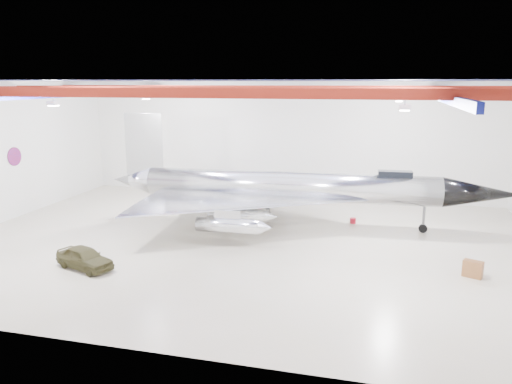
# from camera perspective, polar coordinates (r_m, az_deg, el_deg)

# --- Properties ---
(floor) EXTENTS (40.00, 40.00, 0.00)m
(floor) POSITION_cam_1_polar(r_m,az_deg,el_deg) (35.03, -1.37, -5.71)
(floor) COLOR #B9AF93
(floor) RESTS_ON ground
(wall_back) EXTENTS (40.00, 0.00, 40.00)m
(wall_back) POSITION_cam_1_polar(r_m,az_deg,el_deg) (48.19, 3.46, 5.98)
(wall_back) COLOR silver
(wall_back) RESTS_ON floor
(ceiling) EXTENTS (40.00, 40.00, 0.00)m
(ceiling) POSITION_cam_1_polar(r_m,az_deg,el_deg) (33.28, -1.47, 12.59)
(ceiling) COLOR #0A0F38
(ceiling) RESTS_ON wall_back
(ceiling_structure) EXTENTS (39.50, 29.50, 1.08)m
(ceiling_structure) POSITION_cam_1_polar(r_m,az_deg,el_deg) (33.29, -1.46, 11.43)
(ceiling_structure) COLOR maroon
(ceiling_structure) RESTS_ON ceiling
(wall_roundel) EXTENTS (0.10, 1.50, 1.50)m
(wall_roundel) POSITION_cam_1_polar(r_m,az_deg,el_deg) (45.10, -25.89, 3.67)
(wall_roundel) COLOR #B21414
(wall_roundel) RESTS_ON wall_left
(jet_aircraft) EXTENTS (31.25, 18.85, 8.52)m
(jet_aircraft) POSITION_cam_1_polar(r_m,az_deg,el_deg) (38.34, 3.71, 0.20)
(jet_aircraft) COLOR silver
(jet_aircraft) RESTS_ON floor
(jeep) EXTENTS (4.24, 2.81, 1.34)m
(jeep) POSITION_cam_1_polar(r_m,az_deg,el_deg) (31.69, -19.00, -7.12)
(jeep) COLOR #3D391E
(jeep) RESTS_ON floor
(desk) EXTENTS (1.19, 0.91, 0.97)m
(desk) POSITION_cam_1_polar(r_m,az_deg,el_deg) (31.33, 23.54, -8.07)
(desk) COLOR brown
(desk) RESTS_ON floor
(crate_ply) EXTENTS (0.61, 0.54, 0.36)m
(crate_ply) POSITION_cam_1_polar(r_m,az_deg,el_deg) (39.24, -5.52, -3.48)
(crate_ply) COLOR olive
(crate_ply) RESTS_ON floor
(toolbox_red) EXTENTS (0.49, 0.41, 0.31)m
(toolbox_red) POSITION_cam_1_polar(r_m,az_deg,el_deg) (43.17, 0.33, -1.98)
(toolbox_red) COLOR maroon
(toolbox_red) RESTS_ON floor
(crate_small) EXTENTS (0.42, 0.37, 0.24)m
(crate_small) POSITION_cam_1_polar(r_m,az_deg,el_deg) (44.58, -8.96, -1.72)
(crate_small) COLOR #59595B
(crate_small) RESTS_ON floor
(tool_chest) EXTENTS (0.59, 0.59, 0.43)m
(tool_chest) POSITION_cam_1_polar(r_m,az_deg,el_deg) (40.16, 11.02, -3.24)
(tool_chest) COLOR maroon
(tool_chest) RESTS_ON floor
(oil_barrel) EXTENTS (0.61, 0.54, 0.36)m
(oil_barrel) POSITION_cam_1_polar(r_m,az_deg,el_deg) (38.40, 0.48, -3.78)
(oil_barrel) COLOR olive
(oil_barrel) RESTS_ON floor
(spares_box) EXTENTS (0.48, 0.48, 0.33)m
(spares_box) POSITION_cam_1_polar(r_m,az_deg,el_deg) (43.20, 1.35, -1.96)
(spares_box) COLOR #59595B
(spares_box) RESTS_ON floor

